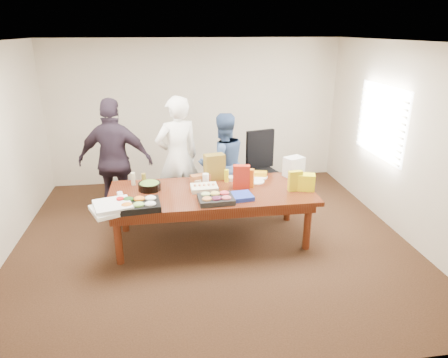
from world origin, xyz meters
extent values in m
cube|color=#47301E|center=(0.00, 0.00, -0.01)|extent=(5.50, 5.00, 0.02)
cube|color=white|center=(0.00, 0.00, 2.71)|extent=(5.50, 5.00, 0.02)
cube|color=beige|center=(0.00, 2.50, 1.35)|extent=(5.50, 0.04, 2.70)
cube|color=beige|center=(0.00, -2.50, 1.35)|extent=(5.50, 0.04, 2.70)
cube|color=beige|center=(2.75, 0.00, 1.35)|extent=(0.04, 5.00, 2.70)
cube|color=white|center=(2.72, 0.60, 1.50)|extent=(0.03, 1.40, 1.10)
cube|color=beige|center=(2.68, 0.60, 1.50)|extent=(0.04, 1.36, 1.00)
cube|color=#4C1C0F|center=(0.00, 0.00, 0.38)|extent=(2.80, 1.20, 0.75)
cube|color=black|center=(0.99, 1.08, 0.60)|extent=(0.75, 0.75, 1.20)
imported|color=white|center=(-0.42, 0.92, 0.96)|extent=(0.82, 0.67, 1.93)
imported|color=#364F81|center=(0.30, 0.94, 0.82)|extent=(0.92, 0.79, 1.64)
imported|color=#271D28|center=(-1.36, 0.88, 0.96)|extent=(1.19, 0.65, 1.92)
cube|color=black|center=(-0.96, -0.43, 0.79)|extent=(0.55, 0.45, 0.08)
cube|color=black|center=(0.01, -0.37, 0.78)|extent=(0.47, 0.38, 0.07)
cube|color=white|center=(-0.09, 0.05, 0.78)|extent=(0.37, 0.29, 0.06)
cylinder|color=black|center=(-0.84, 0.17, 0.80)|extent=(0.34, 0.34, 0.10)
cube|color=#2037AF|center=(0.31, -0.31, 0.78)|extent=(0.41, 0.33, 0.06)
cube|color=#B52512|center=(0.42, 0.04, 0.92)|extent=(0.25, 0.14, 0.34)
cube|color=yellow|center=(1.14, -0.15, 0.89)|extent=(0.19, 0.09, 0.28)
cube|color=orange|center=(0.53, 0.09, 0.88)|extent=(0.18, 0.13, 0.26)
cylinder|color=white|center=(-0.05, 0.32, 0.82)|extent=(0.10, 0.10, 0.14)
cylinder|color=yellow|center=(0.26, 0.33, 0.84)|extent=(0.08, 0.08, 0.18)
cylinder|color=brown|center=(-0.92, 0.31, 0.85)|extent=(0.07, 0.07, 0.19)
cylinder|color=beige|center=(-1.08, 0.40, 0.84)|extent=(0.07, 0.07, 0.18)
cube|color=gold|center=(0.79, 0.47, 0.79)|extent=(0.25, 0.18, 0.07)
cube|color=#A05B2E|center=(-0.12, 0.37, 0.81)|extent=(0.31, 0.20, 0.11)
cube|color=brown|center=(0.10, 0.46, 0.94)|extent=(0.32, 0.22, 0.38)
cylinder|color=red|center=(-1.19, -0.35, 0.81)|extent=(0.10, 0.10, 0.12)
cylinder|color=white|center=(-1.21, -0.15, 0.80)|extent=(0.07, 0.07, 0.10)
cylinder|color=white|center=(-1.22, -0.10, 0.80)|extent=(0.08, 0.08, 0.10)
cube|color=white|center=(-1.30, -0.47, 0.77)|extent=(0.57, 0.57, 0.05)
cube|color=white|center=(-1.27, -0.45, 0.82)|extent=(0.53, 0.53, 0.05)
cylinder|color=white|center=(0.68, 0.26, 0.76)|extent=(0.31, 0.31, 0.01)
cylinder|color=white|center=(0.77, 0.43, 0.76)|extent=(0.29, 0.29, 0.02)
cylinder|color=silver|center=(0.33, 0.37, 0.78)|extent=(0.17, 0.17, 0.05)
cylinder|color=#F0E4BF|center=(-0.17, 0.34, 0.78)|extent=(0.16, 0.16, 0.06)
cube|color=white|center=(1.30, 0.41, 0.90)|extent=(0.33, 0.29, 0.30)
cube|color=#FFEE10|center=(1.30, -0.15, 0.86)|extent=(0.27, 0.22, 0.23)
camera|label=1|loc=(-0.58, -5.07, 2.85)|focal=32.10mm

